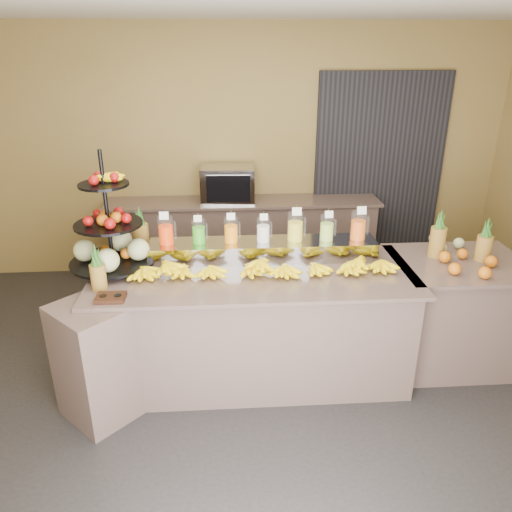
{
  "coord_description": "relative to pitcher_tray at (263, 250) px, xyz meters",
  "views": [
    {
      "loc": [
        -0.22,
        -3.2,
        2.56
      ],
      "look_at": [
        0.02,
        0.3,
        1.07
      ],
      "focal_mm": 35.0,
      "sensor_mm": 36.0,
      "label": 1
    }
  ],
  "objects": [
    {
      "name": "right_fruit_pile",
      "position": [
        1.59,
        -0.21,
        0.01
      ],
      "size": [
        0.48,
        0.46,
        0.25
      ],
      "color": "brown",
      "rests_on": "right_counter"
    },
    {
      "name": "banana_heap",
      "position": [
        -0.01,
        -0.3,
        -0.01
      ],
      "size": [
        2.09,
        0.19,
        0.17
      ],
      "color": "yellow",
      "rests_on": "buffet_counter"
    },
    {
      "name": "right_counter",
      "position": [
        1.61,
        -0.18,
        -0.54
      ],
      "size": [
        1.08,
        0.88,
        0.93
      ],
      "color": "gray",
      "rests_on": "ground"
    },
    {
      "name": "juice_pitcher_orange_b",
      "position": [
        -0.26,
        -0.0,
        0.17
      ],
      "size": [
        0.11,
        0.12,
        0.27
      ],
      "color": "silver",
      "rests_on": "pitcher_tray"
    },
    {
      "name": "buffet_counter",
      "position": [
        -0.21,
        -0.32,
        -0.54
      ],
      "size": [
        2.75,
        1.25,
        0.93
      ],
      "color": "gray",
      "rests_on": "ground"
    },
    {
      "name": "condiment_caddy",
      "position": [
        -1.11,
        -0.65,
        -0.06
      ],
      "size": [
        0.2,
        0.15,
        0.03
      ],
      "primitive_type": "cube",
      "rotation": [
        0.0,
        0.0,
        -0.0
      ],
      "color": "black",
      "rests_on": "buffet_counter"
    },
    {
      "name": "fruit_stand",
      "position": [
        -1.15,
        -0.11,
        0.16
      ],
      "size": [
        0.75,
        0.75,
        0.93
      ],
      "rotation": [
        0.0,
        0.0,
        0.13
      ],
      "color": "black",
      "rests_on": "buffet_counter"
    },
    {
      "name": "juice_pitcher_lemon",
      "position": [
        0.26,
        -0.0,
        0.18
      ],
      "size": [
        0.13,
        0.13,
        0.31
      ],
      "color": "silver",
      "rests_on": "pitcher_tray"
    },
    {
      "name": "room_envelope",
      "position": [
        0.09,
        0.21,
        0.87
      ],
      "size": [
        6.04,
        5.02,
        2.82
      ],
      "color": "olive",
      "rests_on": "ground"
    },
    {
      "name": "back_ledge",
      "position": [
        -0.09,
        1.67,
        -0.54
      ],
      "size": [
        3.1,
        0.55,
        0.93
      ],
      "color": "gray",
      "rests_on": "ground"
    },
    {
      "name": "pineapple_left_a",
      "position": [
        -1.22,
        -0.48,
        0.05
      ],
      "size": [
        0.11,
        0.11,
        0.35
      ],
      "rotation": [
        0.0,
        0.0,
        0.22
      ],
      "color": "brown",
      "rests_on": "buffet_counter"
    },
    {
      "name": "juice_pitcher_milk",
      "position": [
        -0.0,
        -0.0,
        0.16
      ],
      "size": [
        0.11,
        0.11,
        0.26
      ],
      "color": "silver",
      "rests_on": "pitcher_tray"
    },
    {
      "name": "oven_warmer",
      "position": [
        -0.26,
        1.67,
        0.12
      ],
      "size": [
        0.61,
        0.44,
        0.39
      ],
      "primitive_type": "cube",
      "rotation": [
        0.0,
        0.0,
        -0.05
      ],
      "color": "gray",
      "rests_on": "back_ledge"
    },
    {
      "name": "juice_pitcher_orange_c",
      "position": [
        0.78,
        -0.0,
        0.18
      ],
      "size": [
        0.13,
        0.13,
        0.31
      ],
      "color": "silver",
      "rests_on": "pitcher_tray"
    },
    {
      "name": "ground",
      "position": [
        -0.09,
        -0.58,
        -1.01
      ],
      "size": [
        6.0,
        6.0,
        0.0
      ],
      "primitive_type": "plane",
      "color": "black",
      "rests_on": "ground"
    },
    {
      "name": "pineapple_left_b",
      "position": [
        -1.02,
        0.22,
        0.08
      ],
      "size": [
        0.13,
        0.13,
        0.41
      ],
      "rotation": [
        0.0,
        0.0,
        -0.3
      ],
      "color": "brown",
      "rests_on": "buffet_counter"
    },
    {
      "name": "juice_pitcher_orange_a",
      "position": [
        -0.78,
        -0.0,
        0.18
      ],
      "size": [
        0.12,
        0.13,
        0.3
      ],
      "color": "silver",
      "rests_on": "pitcher_tray"
    },
    {
      "name": "juice_pitcher_green",
      "position": [
        -0.52,
        -0.0,
        0.16
      ],
      "size": [
        0.11,
        0.11,
        0.26
      ],
      "color": "silver",
      "rests_on": "pitcher_tray"
    },
    {
      "name": "pitcher_tray",
      "position": [
        0.0,
        0.0,
        0.0
      ],
      "size": [
        1.85,
        0.3,
        0.15
      ],
      "primitive_type": "cube",
      "color": "gray",
      "rests_on": "buffet_counter"
    },
    {
      "name": "juice_pitcher_lime",
      "position": [
        0.52,
        -0.0,
        0.17
      ],
      "size": [
        0.11,
        0.12,
        0.27
      ],
      "color": "silver",
      "rests_on": "pitcher_tray"
    }
  ]
}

